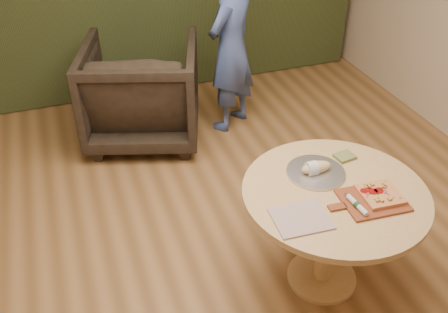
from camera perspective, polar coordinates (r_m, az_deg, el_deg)
name	(u,v)px	position (r m, az deg, el deg)	size (l,w,h in m)	color
room_shell	(245,92)	(2.53, 2.43, 7.38)	(5.04, 6.04, 2.84)	#9A6C3D
pedestal_table	(333,209)	(3.06, 12.30, -5.88)	(1.09, 1.09, 0.75)	tan
pizza_paddle	(371,201)	(2.94, 16.46, -4.86)	(0.46, 0.30, 0.01)	brown
flatbread_pizza	(380,194)	(2.97, 17.39, -4.13)	(0.23, 0.23, 0.04)	#DC9356
cutlery_roll	(357,205)	(2.85, 14.97, -5.37)	(0.04, 0.20, 0.03)	silver
newspaper	(301,219)	(2.74, 8.78, -7.02)	(0.30, 0.25, 0.01)	silver
serving_tray	(316,172)	(3.08, 10.43, -1.78)	(0.36, 0.36, 0.02)	silver
bread_roll	(315,168)	(3.05, 10.35, -1.27)	(0.19, 0.09, 0.09)	#DEC587
green_packet	(345,156)	(3.25, 13.61, 0.00)	(0.12, 0.10, 0.02)	#52612C
armchair	(142,87)	(4.58, -9.40, 7.83)	(0.99, 0.93, 1.02)	black
person_standing	(231,48)	(4.59, 0.82, 12.32)	(0.58, 0.38, 1.59)	#3F5595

